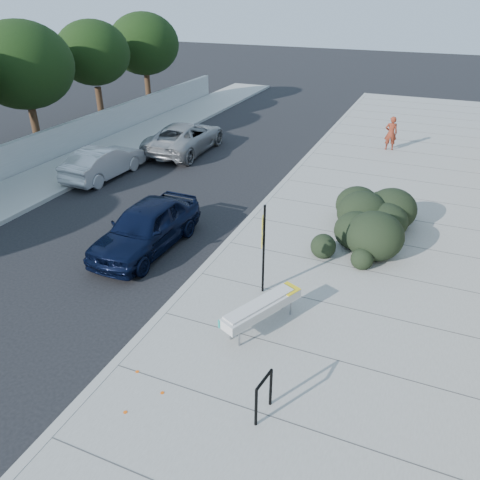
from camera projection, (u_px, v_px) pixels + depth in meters
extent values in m
plane|color=black|center=(163.00, 317.00, 11.82)|extent=(120.00, 120.00, 0.00)
cube|color=gray|center=(412.00, 264.00, 13.92)|extent=(11.20, 50.00, 0.15)
cube|color=gray|center=(26.00, 189.00, 19.09)|extent=(3.00, 50.00, 0.15)
cube|color=#9E9E99|center=(240.00, 231.00, 15.83)|extent=(0.22, 50.00, 0.17)
cube|color=#9E9E99|center=(55.00, 195.00, 18.57)|extent=(0.22, 50.00, 0.17)
cylinder|color=#332114|center=(36.00, 130.00, 22.82)|extent=(0.36, 0.36, 2.40)
ellipsoid|color=black|center=(23.00, 65.00, 21.39)|extent=(4.60, 4.60, 3.91)
cylinder|color=#332114|center=(101.00, 109.00, 26.87)|extent=(0.36, 0.36, 2.40)
ellipsoid|color=black|center=(93.00, 53.00, 25.44)|extent=(4.00, 4.00, 3.40)
cylinder|color=#332114|center=(148.00, 93.00, 30.92)|extent=(0.36, 0.36, 2.40)
ellipsoid|color=black|center=(144.00, 44.00, 29.49)|extent=(4.40, 4.40, 3.74)
cylinder|color=gray|center=(231.00, 332.00, 10.75)|extent=(0.05, 0.05, 0.43)
cylinder|color=gray|center=(239.00, 338.00, 10.56)|extent=(0.05, 0.05, 0.43)
cylinder|color=gray|center=(282.00, 302.00, 11.77)|extent=(0.05, 0.05, 0.43)
cylinder|color=gray|center=(291.00, 307.00, 11.58)|extent=(0.05, 0.05, 0.43)
cylinder|color=gray|center=(257.00, 310.00, 11.18)|extent=(0.76, 1.58, 0.04)
cylinder|color=gray|center=(266.00, 316.00, 10.98)|extent=(0.76, 1.58, 0.04)
cube|color=#B2B2B2|center=(262.00, 308.00, 11.01)|extent=(1.36, 2.24, 0.24)
cube|color=yellow|center=(288.00, 289.00, 11.47)|extent=(0.61, 0.61, 0.02)
cube|color=teal|center=(223.00, 322.00, 10.54)|extent=(0.15, 0.26, 0.21)
cylinder|color=black|center=(256.00, 407.00, 8.52)|extent=(0.06, 0.06, 0.89)
cylinder|color=black|center=(271.00, 387.00, 8.95)|extent=(0.06, 0.06, 0.89)
cylinder|color=black|center=(264.00, 380.00, 8.53)|extent=(0.14, 0.57, 0.06)
cube|color=black|center=(264.00, 250.00, 11.97)|extent=(0.07, 0.07, 2.52)
cube|color=yellow|center=(262.00, 225.00, 11.63)|extent=(0.11, 0.28, 0.41)
cube|color=yellow|center=(262.00, 241.00, 11.85)|extent=(0.10, 0.27, 0.31)
ellipsoid|color=black|center=(369.00, 212.00, 15.03)|extent=(3.01, 4.73, 1.64)
imported|color=black|center=(146.00, 227.00, 14.59)|extent=(1.89, 4.48, 1.51)
imported|color=#B0B1B5|center=(104.00, 162.00, 20.24)|extent=(1.60, 4.19, 1.36)
imported|color=gray|center=(185.00, 137.00, 23.39)|extent=(2.59, 5.35, 1.47)
imported|color=maroon|center=(391.00, 133.00, 23.15)|extent=(0.68, 0.52, 1.66)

